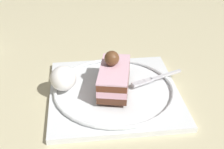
% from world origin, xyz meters
% --- Properties ---
extents(ground_plane, '(2.40, 2.40, 0.00)m').
position_xyz_m(ground_plane, '(0.00, 0.00, 0.00)').
color(ground_plane, '#C4BB91').
extents(dessert_plate, '(0.30, 0.30, 0.02)m').
position_xyz_m(dessert_plate, '(-0.01, 0.00, 0.01)').
color(dessert_plate, white).
rests_on(dessert_plate, ground_plane).
extents(cake_slice, '(0.13, 0.10, 0.07)m').
position_xyz_m(cake_slice, '(-0.01, 0.00, 0.04)').
color(cake_slice, '#573121').
rests_on(cake_slice, dessert_plate).
extents(whipped_cream_dollop, '(0.05, 0.05, 0.05)m').
position_xyz_m(whipped_cream_dollop, '(0.02, 0.09, 0.04)').
color(whipped_cream_dollop, white).
rests_on(whipped_cream_dollop, dessert_plate).
extents(fork, '(0.03, 0.12, 0.00)m').
position_xyz_m(fork, '(-0.01, -0.09, 0.02)').
color(fork, silver).
rests_on(fork, dessert_plate).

